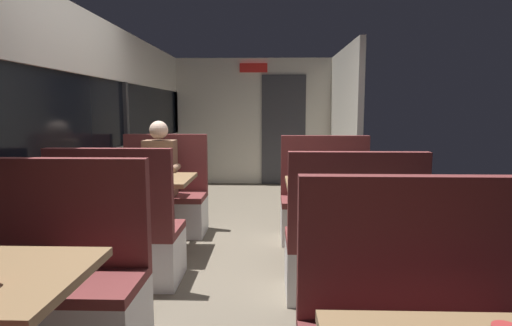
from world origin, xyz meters
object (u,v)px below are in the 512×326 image
Objects in this scene: dining_table_rear_aisle at (337,193)px; bench_rear_aisle_facing_end at (351,254)px; dining_table_mid_window at (144,188)px; bench_rear_aisle_facing_entry at (326,209)px; bench_near_window_facing_entry at (60,296)px; seated_passenger at (161,187)px; bench_mid_window_facing_end at (120,243)px; bench_mid_window_facing_entry at (163,204)px.

bench_rear_aisle_facing_end is (0.00, -0.70, -0.31)m from dining_table_rear_aisle.
dining_table_mid_window is 1.88m from bench_rear_aisle_facing_entry.
bench_near_window_facing_entry is 1.95m from bench_rear_aisle_facing_end.
seated_passenger reaches higher than bench_rear_aisle_facing_entry.
dining_table_rear_aisle is 0.82× the size of bench_rear_aisle_facing_entry.
bench_near_window_facing_entry is at bearing -140.65° from dining_table_rear_aisle.
bench_mid_window_facing_end is 2.15m from bench_rear_aisle_facing_entry.
bench_mid_window_facing_entry is 1.80m from bench_rear_aisle_facing_entry.
bench_rear_aisle_facing_entry is (0.00, 1.40, 0.00)m from bench_rear_aisle_facing_end.
dining_table_mid_window is 0.77m from bench_mid_window_facing_end.
bench_mid_window_facing_end is (0.00, -0.70, -0.31)m from dining_table_mid_window.
bench_rear_aisle_facing_entry is at bearing -6.38° from bench_mid_window_facing_entry.
bench_near_window_facing_entry is 2.34m from dining_table_rear_aisle.
bench_mid_window_facing_entry is 1.22× the size of dining_table_rear_aisle.
dining_table_mid_window is 0.71× the size of seated_passenger.
bench_rear_aisle_facing_end reaches higher than dining_table_mid_window.
seated_passenger reaches higher than bench_rear_aisle_facing_end.
dining_table_mid_window is at bearing 173.62° from dining_table_rear_aisle.
bench_mid_window_facing_entry is 1.00× the size of bench_rear_aisle_facing_entry.
bench_rear_aisle_facing_end is 1.40m from bench_rear_aisle_facing_entry.
seated_passenger is at bearing -90.00° from bench_mid_window_facing_entry.
bench_near_window_facing_entry is at bearing -90.00° from dining_table_mid_window.
bench_mid_window_facing_end is at bearing -90.00° from dining_table_mid_window.
bench_mid_window_facing_entry is at bearing 138.23° from bench_rear_aisle_facing_end.
seated_passenger reaches higher than bench_mid_window_facing_entry.
bench_near_window_facing_entry is 0.97m from bench_mid_window_facing_end.
bench_near_window_facing_entry is 1.00× the size of bench_rear_aisle_facing_end.
seated_passenger is at bearing 90.00° from bench_mid_window_facing_end.
dining_table_rear_aisle is 0.82× the size of bench_rear_aisle_facing_end.
bench_near_window_facing_entry is 1.22× the size of dining_table_mid_window.
dining_table_mid_window is at bearing -90.00° from seated_passenger.
seated_passenger reaches higher than dining_table_rear_aisle.
seated_passenger is (-1.79, 0.83, -0.10)m from dining_table_rear_aisle.
dining_table_rear_aisle is at bearing -6.38° from dining_table_mid_window.
bench_near_window_facing_entry is at bearing -129.56° from bench_rear_aisle_facing_entry.
bench_mid_window_facing_end and bench_rear_aisle_facing_entry have the same top height.
bench_near_window_facing_entry is at bearing -90.00° from seated_passenger.
dining_table_rear_aisle is at bearing 90.00° from bench_rear_aisle_facing_end.
dining_table_rear_aisle is (1.79, 1.47, 0.31)m from bench_near_window_facing_entry.
bench_rear_aisle_facing_end is at bearing 23.23° from bench_near_window_facing_entry.
bench_mid_window_facing_end reaches higher than dining_table_rear_aisle.
seated_passenger is at bearing 155.20° from dining_table_rear_aisle.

